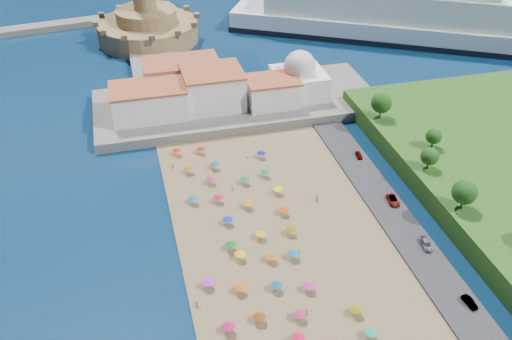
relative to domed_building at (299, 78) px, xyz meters
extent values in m
plane|color=#071938|center=(-30.00, -71.00, -8.97)|extent=(700.00, 700.00, 0.00)
cube|color=#59544C|center=(-20.00, 2.00, -7.47)|extent=(90.00, 36.00, 3.00)
cube|color=#59544C|center=(-42.00, 37.00, -7.77)|extent=(18.00, 70.00, 2.40)
cube|color=silver|center=(-48.00, -2.00, -1.47)|extent=(22.00, 14.00, 9.00)
cube|color=silver|center=(-28.00, 0.00, -0.47)|extent=(18.00, 16.00, 11.00)
cube|color=silver|center=(-10.00, -4.00, -1.97)|extent=(16.00, 12.00, 8.00)
cube|color=silver|center=(-36.00, 12.00, -0.97)|extent=(24.00, 14.00, 10.00)
cube|color=silver|center=(0.00, 0.00, -1.97)|extent=(16.00, 16.00, 8.00)
sphere|color=silver|center=(0.00, 0.00, 4.03)|extent=(10.00, 10.00, 10.00)
cylinder|color=silver|center=(0.00, 0.00, 7.83)|extent=(1.20, 1.20, 1.60)
cylinder|color=#927149|center=(-42.00, 67.00, -4.97)|extent=(40.00, 40.00, 8.00)
cylinder|color=#927149|center=(-42.00, 67.00, 1.53)|extent=(24.00, 24.00, 5.00)
cube|color=black|center=(58.33, 42.07, -7.83)|extent=(134.18, 88.85, 2.29)
cube|color=white|center=(58.33, 42.07, -4.73)|extent=(133.12, 88.00, 8.48)
cube|color=white|center=(58.33, 42.07, 5.16)|extent=(106.68, 70.73, 11.31)
cylinder|color=gray|center=(-43.57, -74.54, -7.72)|extent=(0.07, 0.07, 2.00)
cone|color=#BC28B7|center=(-43.57, -74.54, -6.82)|extent=(2.50, 2.50, 0.60)
cylinder|color=gray|center=(-42.80, -22.27, -7.72)|extent=(0.07, 0.07, 2.00)
cone|color=red|center=(-42.80, -22.27, -6.82)|extent=(2.50, 2.50, 0.60)
cylinder|color=gray|center=(-35.31, -55.60, -7.72)|extent=(0.07, 0.07, 2.00)
cone|color=#0E23B9|center=(-35.31, -55.60, -6.82)|extent=(2.50, 2.50, 0.60)
cylinder|color=gray|center=(-29.15, -62.53, -7.72)|extent=(0.07, 0.07, 2.00)
cone|color=#F39E0A|center=(-29.15, -62.53, -6.82)|extent=(2.50, 2.50, 0.60)
cylinder|color=gray|center=(-30.08, -78.85, -7.72)|extent=(0.07, 0.07, 2.00)
cone|color=#0D5177|center=(-30.08, -78.85, -6.82)|extent=(2.50, 2.50, 0.60)
cylinder|color=gray|center=(-35.56, -86.03, -7.72)|extent=(0.07, 0.07, 2.00)
cone|color=#77340A|center=(-35.56, -86.03, -6.82)|extent=(2.50, 2.50, 0.60)
cylinder|color=gray|center=(-29.28, -50.63, -7.72)|extent=(0.07, 0.07, 2.00)
cone|color=#CB770B|center=(-29.28, -50.63, -6.82)|extent=(2.50, 2.50, 0.60)
cylinder|color=gray|center=(-35.23, -68.05, -7.72)|extent=(0.07, 0.07, 2.00)
cone|color=#FFAB0D|center=(-35.23, -68.05, -6.82)|extent=(2.50, 2.50, 0.60)
cylinder|color=gray|center=(-41.89, -45.48, -7.72)|extent=(0.07, 0.07, 2.00)
cone|color=#0D5F7E|center=(-41.89, -45.48, -6.82)|extent=(2.50, 2.50, 0.60)
cylinder|color=gray|center=(-16.31, -94.85, -7.72)|extent=(0.07, 0.07, 2.00)
cone|color=#109780|center=(-16.31, -94.85, -6.82)|extent=(2.50, 2.50, 0.60)
cylinder|color=gray|center=(-21.47, -55.32, -7.72)|extent=(0.07, 0.07, 2.00)
cone|color=#DD3C09|center=(-21.47, -55.32, -6.82)|extent=(2.50, 2.50, 0.60)
cylinder|color=gray|center=(-27.86, -87.33, -7.72)|extent=(0.07, 0.07, 2.00)
cone|color=#AA244E|center=(-27.86, -87.33, -6.82)|extent=(2.50, 2.50, 0.60)
cylinder|color=gray|center=(-27.60, -40.52, -7.72)|extent=(0.07, 0.07, 2.00)
cone|color=#136F27|center=(-27.60, -40.52, -6.82)|extent=(2.50, 2.50, 0.60)
cylinder|color=gray|center=(-21.60, -38.83, -7.72)|extent=(0.07, 0.07, 2.00)
cone|color=#147030|center=(-21.60, -38.83, -6.82)|extent=(2.50, 2.50, 0.60)
cylinder|color=gray|center=(-28.77, -70.35, -7.72)|extent=(0.07, 0.07, 2.00)
cone|color=#A15E0E|center=(-28.77, -70.35, -6.82)|extent=(2.50, 2.50, 0.60)
cylinder|color=gray|center=(-22.06, -62.81, -7.72)|extent=(0.07, 0.07, 2.00)
cone|color=#82520B|center=(-22.06, -62.81, -6.82)|extent=(2.50, 2.50, 0.60)
cylinder|color=gray|center=(-40.90, -32.12, -7.72)|extent=(0.07, 0.07, 2.00)
cone|color=#975B0D|center=(-40.90, -32.12, -6.82)|extent=(2.50, 2.50, 0.60)
cylinder|color=gray|center=(-16.79, -88.93, -7.72)|extent=(0.07, 0.07, 2.00)
cone|color=#81660B|center=(-16.79, -88.93, -6.82)|extent=(2.50, 2.50, 0.60)
cylinder|color=gray|center=(-33.86, -31.77, -7.72)|extent=(0.07, 0.07, 2.00)
cone|color=navy|center=(-33.86, -31.77, -6.82)|extent=(2.50, 2.50, 0.60)
cylinder|color=gray|center=(-35.86, -46.59, -7.72)|extent=(0.07, 0.07, 2.00)
cone|color=red|center=(-35.86, -46.59, -6.82)|extent=(2.50, 2.50, 0.60)
cylinder|color=gray|center=(-23.66, -80.66, -7.72)|extent=(0.07, 0.07, 2.00)
cone|color=#B2267C|center=(-23.66, -80.66, -6.82)|extent=(2.50, 2.50, 0.60)
cylinder|color=gray|center=(-36.15, -38.21, -7.72)|extent=(0.07, 0.07, 2.00)
cone|color=#A02251|center=(-36.15, -38.21, -6.82)|extent=(2.50, 2.50, 0.60)
cylinder|color=gray|center=(-20.34, -29.48, -7.72)|extent=(0.07, 0.07, 2.00)
cone|color=#0E0FB8|center=(-20.34, -29.48, -6.82)|extent=(2.50, 2.50, 0.60)
cylinder|color=gray|center=(-36.13, -23.11, -7.72)|extent=(0.07, 0.07, 2.00)
cone|color=maroon|center=(-36.13, -23.11, -6.82)|extent=(2.50, 2.50, 0.60)
cylinder|color=gray|center=(-29.86, -92.62, -7.72)|extent=(0.07, 0.07, 2.00)
cone|color=red|center=(-29.86, -92.62, -6.82)|extent=(2.50, 2.50, 0.60)
cylinder|color=gray|center=(-41.84, -86.99, -7.72)|extent=(0.07, 0.07, 2.00)
cone|color=#BD0F4A|center=(-41.84, -86.99, -6.82)|extent=(2.50, 2.50, 0.60)
cylinder|color=gray|center=(-37.43, -77.63, -7.72)|extent=(0.07, 0.07, 2.00)
cone|color=#C45C08|center=(-37.43, -77.63, -6.82)|extent=(2.50, 2.50, 0.60)
cylinder|color=gray|center=(-36.51, -64.36, -7.72)|extent=(0.07, 0.07, 2.00)
cone|color=#116218|center=(-36.51, -64.36, -6.82)|extent=(2.50, 2.50, 0.60)
cylinder|color=gray|center=(-23.87, -70.69, -7.72)|extent=(0.07, 0.07, 2.00)
cone|color=#115FA0|center=(-23.87, -70.69, -6.82)|extent=(2.50, 2.50, 0.60)
cylinder|color=gray|center=(-20.48, -46.86, -7.72)|extent=(0.07, 0.07, 2.00)
cone|color=#D8E70C|center=(-20.48, -46.86, -6.82)|extent=(2.50, 2.50, 0.60)
imported|color=tan|center=(-11.88, -52.07, -7.79)|extent=(1.21, 1.81, 1.87)
imported|color=tan|center=(-46.60, -79.17, -7.88)|extent=(0.95, 1.03, 1.69)
imported|color=tan|center=(-24.29, -29.43, -7.87)|extent=(1.17, 1.26, 1.70)
imported|color=tan|center=(-26.07, -86.30, -7.91)|extent=(0.92, 0.75, 1.62)
imported|color=tan|center=(-22.11, -69.34, -7.93)|extent=(0.50, 0.65, 1.59)
imported|color=tan|center=(-31.55, -42.79, -7.93)|extent=(0.75, 0.88, 1.58)
imported|color=tan|center=(-44.95, -29.19, -7.80)|extent=(1.17, 0.84, 1.84)
imported|color=gray|center=(6.00, -36.33, -7.66)|extent=(1.95, 3.77, 1.23)
imported|color=gray|center=(6.00, -57.78, -7.58)|extent=(2.99, 5.29, 1.40)
imported|color=gray|center=(6.00, -74.61, -7.57)|extent=(2.67, 5.11, 1.41)
imported|color=gray|center=(6.00, -92.31, -7.64)|extent=(1.81, 4.01, 1.28)
cylinder|color=#382314|center=(16.45, -69.80, -1.37)|extent=(0.50, 0.50, 3.21)
sphere|color=#14380F|center=(16.45, -69.80, 1.51)|extent=(5.77, 5.77, 5.77)
cylinder|color=#382314|center=(17.02, -53.08, -1.71)|extent=(0.50, 0.50, 2.53)
sphere|color=#14380F|center=(17.02, -53.08, 0.57)|extent=(4.56, 4.56, 4.56)
cylinder|color=#382314|center=(23.11, -44.16, -1.78)|extent=(0.50, 0.50, 2.38)
sphere|color=#14380F|center=(23.11, -44.16, 0.36)|extent=(4.29, 4.29, 4.29)
cylinder|color=#382314|center=(16.52, -25.50, -1.30)|extent=(0.50, 0.50, 3.36)
sphere|color=#14380F|center=(16.52, -25.50, 1.72)|extent=(6.04, 6.04, 6.04)
camera|label=1|loc=(-54.72, -158.19, 77.69)|focal=40.00mm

